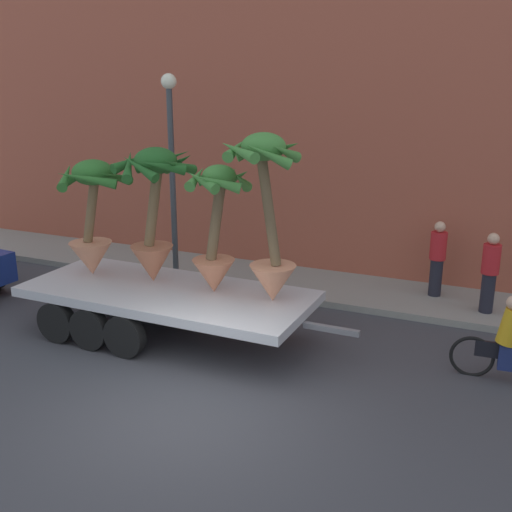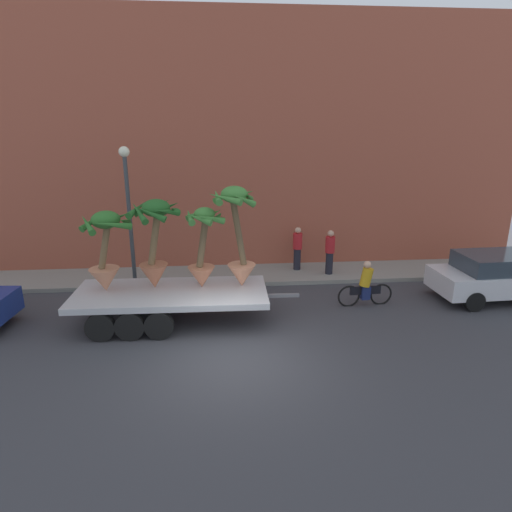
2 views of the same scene
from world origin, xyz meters
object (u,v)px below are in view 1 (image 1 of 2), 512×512
at_px(potted_palm_rear, 216,232).
at_px(street_lamp, 171,151).
at_px(flatbed_trailer, 156,298).
at_px(pedestrian_near_gate, 490,271).
at_px(pedestrian_far_left, 437,257).
at_px(cyclist, 509,344).
at_px(potted_palm_extra, 154,210).
at_px(potted_palm_front, 268,216).
at_px(potted_palm_middle, 92,216).

distance_m(potted_palm_rear, street_lamp, 3.96).
relative_size(flatbed_trailer, potted_palm_rear, 2.74).
relative_size(pedestrian_near_gate, pedestrian_far_left, 1.00).
height_order(cyclist, pedestrian_near_gate, pedestrian_near_gate).
bearing_deg(potted_palm_extra, street_lamp, 114.20).
bearing_deg(pedestrian_far_left, street_lamp, -170.03).
height_order(flatbed_trailer, street_lamp, street_lamp).
bearing_deg(street_lamp, cyclist, -16.54).
bearing_deg(pedestrian_far_left, potted_palm_extra, -142.38).
bearing_deg(potted_palm_extra, pedestrian_far_left, 37.62).
xyz_separation_m(potted_palm_front, cyclist, (4.14, 0.48, -1.89)).
bearing_deg(potted_palm_middle, potted_palm_rear, 0.74).
relative_size(cyclist, pedestrian_far_left, 1.08).
relative_size(potted_palm_middle, potted_palm_front, 0.79).
height_order(potted_palm_middle, pedestrian_near_gate, potted_palm_middle).
distance_m(potted_palm_front, potted_palm_extra, 2.41).
distance_m(potted_palm_rear, potted_palm_front, 1.10).
distance_m(potted_palm_front, street_lamp, 4.62).
distance_m(cyclist, street_lamp, 8.49).
bearing_deg(pedestrian_far_left, potted_palm_rear, -132.37).
distance_m(potted_palm_front, pedestrian_far_left, 4.84).
xyz_separation_m(potted_palm_rear, street_lamp, (-2.59, 2.79, 1.07)).
distance_m(potted_palm_rear, pedestrian_far_left, 5.35).
bearing_deg(potted_palm_extra, potted_palm_middle, -174.98).
xyz_separation_m(potted_palm_rear, cyclist, (5.17, 0.49, -1.49)).
bearing_deg(potted_palm_front, street_lamp, 142.41).
bearing_deg(potted_palm_middle, flatbed_trailer, -6.69).
relative_size(flatbed_trailer, pedestrian_far_left, 3.89).
xyz_separation_m(cyclist, pedestrian_far_left, (-1.64, 3.38, 0.37)).
height_order(potted_palm_rear, pedestrian_near_gate, potted_palm_rear).
bearing_deg(potted_palm_front, pedestrian_near_gate, 41.80).
relative_size(potted_palm_middle, cyclist, 1.29).
bearing_deg(potted_palm_middle, potted_palm_front, 0.56).
bearing_deg(cyclist, pedestrian_far_left, 115.90).
xyz_separation_m(potted_palm_extra, cyclist, (6.54, 0.40, -1.77)).
bearing_deg(potted_palm_extra, flatbed_trailer, -63.03).
xyz_separation_m(flatbed_trailer, street_lamp, (-1.37, 3.01, 2.47)).
xyz_separation_m(potted_palm_rear, pedestrian_far_left, (3.52, 3.86, -1.11)).
distance_m(flatbed_trailer, potted_palm_front, 2.89).
bearing_deg(pedestrian_near_gate, potted_palm_rear, -145.13).
height_order(flatbed_trailer, cyclist, cyclist).
xyz_separation_m(potted_palm_extra, street_lamp, (-1.21, 2.70, 0.79)).
bearing_deg(potted_palm_front, pedestrian_far_left, 57.13).
relative_size(pedestrian_near_gate, street_lamp, 0.35).
relative_size(flatbed_trailer, potted_palm_front, 2.20).
height_order(potted_palm_middle, cyclist, potted_palm_middle).
bearing_deg(pedestrian_near_gate, potted_palm_extra, -152.36).
distance_m(potted_palm_front, cyclist, 4.57).
height_order(cyclist, pedestrian_far_left, pedestrian_far_left).
relative_size(potted_palm_rear, potted_palm_extra, 0.91).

